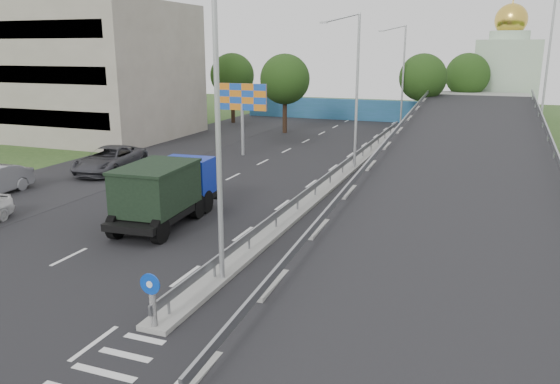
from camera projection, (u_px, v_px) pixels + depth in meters
The scene contains 20 objects.
ground at pixel (107, 372), 14.01m from camera, with size 160.00×160.00×0.00m, color #2D4C1E.
road_surface at pixel (278, 185), 33.11m from camera, with size 26.00×90.00×0.04m, color black.
parking_strip at pixel (102, 169), 37.60m from camera, with size 8.00×90.00×0.05m, color black.
median at pixel (343, 174), 35.67m from camera, with size 1.00×44.00×0.20m, color gray.
overpass_ramp at pixel (465, 157), 32.66m from camera, with size 10.00×50.00×3.50m.
median_guardrail at pixel (343, 164), 35.50m from camera, with size 0.09×44.00×0.71m.
sign_bollard at pixel (152, 300), 15.71m from camera, with size 0.64×0.23×1.67m.
lamp_post_near at pixel (213, 119), 17.91m from camera, with size 2.74×0.18×10.08m.
lamp_post_mid at pixel (354, 84), 35.98m from camera, with size 2.74×0.18×10.08m.
lamp_post_far at pixel (401, 72), 54.05m from camera, with size 2.74×0.18×10.08m.
beige_building at pixel (58, 71), 51.74m from camera, with size 24.00×14.00×12.00m, color gray.
blue_wall at pixel (371, 111), 62.06m from camera, with size 30.00×0.50×2.40m, color #22607D.
church at pixel (506, 73), 63.41m from camera, with size 7.00×7.00×13.80m.
billboard at pixel (242, 101), 41.34m from camera, with size 4.00×0.24×5.50m.
tree_left_mid at pixel (285, 79), 52.28m from camera, with size 4.80×4.80×7.60m.
tree_median_far at pixel (423, 78), 55.36m from camera, with size 4.80×4.80×7.60m.
tree_left_far at pixel (232, 76), 59.55m from camera, with size 4.80×4.80×7.60m.
tree_ramp_far at pixel (467, 75), 60.30m from camera, with size 4.80×4.80×7.60m.
dump_truck at pixel (166, 189), 25.57m from camera, with size 2.98×6.92×2.98m.
parked_car_c at pixel (110, 160), 36.42m from camera, with size 2.84×6.15×1.71m, color #39393F.
Camera 1 is at (8.58, -9.96, 8.05)m, focal length 35.00 mm.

